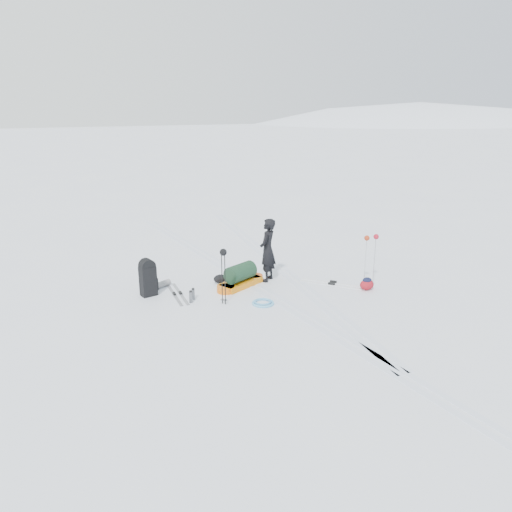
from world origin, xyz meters
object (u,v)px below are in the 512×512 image
object	(u,v)px
expedition_rucksack	(150,278)
ski_poles_black	(223,259)
skier	(268,250)
pulk_sled	(240,278)

from	to	relation	value
expedition_rucksack	ski_poles_black	size ratio (longest dim) A/B	0.70
skier	pulk_sled	distance (m)	1.06
skier	ski_poles_black	bearing A→B (deg)	-11.02
ski_poles_black	pulk_sled	bearing A→B (deg)	48.08
pulk_sled	ski_poles_black	xyz separation A→B (m)	(-0.86, -0.95, 0.90)
skier	pulk_sled	world-z (taller)	skier
pulk_sled	expedition_rucksack	distance (m)	2.35
pulk_sled	ski_poles_black	world-z (taller)	ski_poles_black
skier	pulk_sled	bearing A→B (deg)	-36.39
pulk_sled	ski_poles_black	bearing A→B (deg)	-156.29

